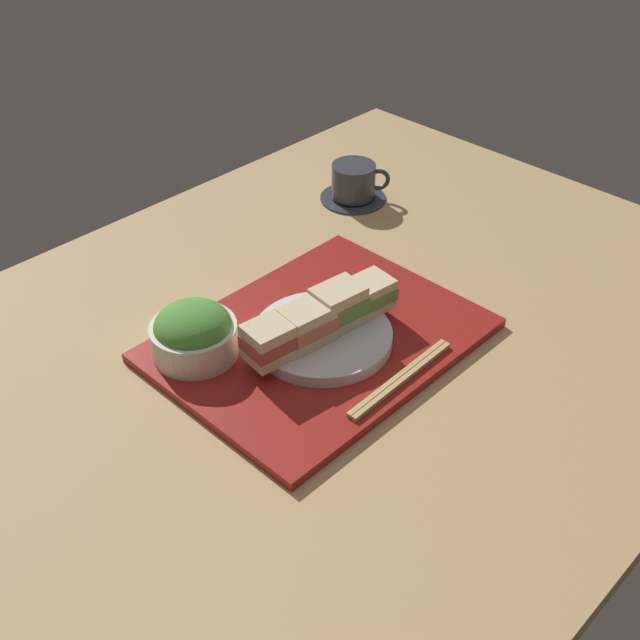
{
  "coord_description": "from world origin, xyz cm",
  "views": [
    {
      "loc": [
        -64.45,
        -62.76,
        73.07
      ],
      "look_at": [
        -0.6,
        -0.73,
        5.0
      ],
      "focal_mm": 45.26,
      "sensor_mm": 36.0,
      "label": 1
    }
  ],
  "objects_px": {
    "sandwich_plate": "(322,336)",
    "coffee_cup": "(354,183)",
    "chopsticks_pair": "(401,378)",
    "sandwich_inner_near": "(307,324)",
    "sandwich_nearmost": "(273,342)",
    "sandwich_farmost": "(368,295)",
    "sandwich_inner_far": "(338,306)",
    "salad_bowl": "(194,333)"
  },
  "relations": [
    {
      "from": "sandwich_nearmost",
      "to": "chopsticks_pair",
      "type": "relative_size",
      "value": 0.38
    },
    {
      "from": "salad_bowl",
      "to": "chopsticks_pair",
      "type": "relative_size",
      "value": 0.59
    },
    {
      "from": "sandwich_farmost",
      "to": "sandwich_inner_near",
      "type": "bearing_deg",
      "value": 175.05
    },
    {
      "from": "sandwich_nearmost",
      "to": "chopsticks_pair",
      "type": "xyz_separation_m",
      "value": [
        0.1,
        -0.14,
        -0.04
      ]
    },
    {
      "from": "sandwich_farmost",
      "to": "coffee_cup",
      "type": "distance_m",
      "value": 0.38
    },
    {
      "from": "sandwich_nearmost",
      "to": "sandwich_farmost",
      "type": "height_order",
      "value": "sandwich_nearmost"
    },
    {
      "from": "sandwich_inner_near",
      "to": "sandwich_farmost",
      "type": "bearing_deg",
      "value": -4.95
    },
    {
      "from": "sandwich_inner_far",
      "to": "sandwich_farmost",
      "type": "xyz_separation_m",
      "value": [
        0.06,
        -0.0,
        -0.01
      ]
    },
    {
      "from": "sandwich_inner_near",
      "to": "sandwich_farmost",
      "type": "height_order",
      "value": "sandwich_inner_near"
    },
    {
      "from": "sandwich_farmost",
      "to": "chopsticks_pair",
      "type": "distance_m",
      "value": 0.15
    },
    {
      "from": "sandwich_plate",
      "to": "sandwich_inner_far",
      "type": "height_order",
      "value": "sandwich_inner_far"
    },
    {
      "from": "sandwich_plate",
      "to": "chopsticks_pair",
      "type": "xyz_separation_m",
      "value": [
        0.01,
        -0.13,
        -0.01
      ]
    },
    {
      "from": "coffee_cup",
      "to": "sandwich_inner_far",
      "type": "bearing_deg",
      "value": -140.9
    },
    {
      "from": "sandwich_nearmost",
      "to": "sandwich_inner_far",
      "type": "relative_size",
      "value": 0.98
    },
    {
      "from": "salad_bowl",
      "to": "chopsticks_pair",
      "type": "xyz_separation_m",
      "value": [
        0.15,
        -0.24,
        -0.03
      ]
    },
    {
      "from": "sandwich_farmost",
      "to": "chopsticks_pair",
      "type": "xyz_separation_m",
      "value": [
        -0.07,
        -0.13,
        -0.04
      ]
    },
    {
      "from": "salad_bowl",
      "to": "sandwich_farmost",
      "type": "bearing_deg",
      "value": -27.1
    },
    {
      "from": "sandwich_nearmost",
      "to": "coffee_cup",
      "type": "bearing_deg",
      "value": 30.08
    },
    {
      "from": "sandwich_inner_far",
      "to": "salad_bowl",
      "type": "xyz_separation_m",
      "value": [
        -0.17,
        0.11,
        -0.01
      ]
    },
    {
      "from": "sandwich_inner_near",
      "to": "sandwich_inner_far",
      "type": "relative_size",
      "value": 0.98
    },
    {
      "from": "sandwich_plate",
      "to": "sandwich_nearmost",
      "type": "xyz_separation_m",
      "value": [
        -0.09,
        0.01,
        0.04
      ]
    },
    {
      "from": "coffee_cup",
      "to": "sandwich_inner_near",
      "type": "bearing_deg",
      "value": -145.84
    },
    {
      "from": "sandwich_plate",
      "to": "coffee_cup",
      "type": "height_order",
      "value": "coffee_cup"
    },
    {
      "from": "sandwich_inner_far",
      "to": "coffee_cup",
      "type": "xyz_separation_m",
      "value": [
        0.33,
        0.27,
        -0.03
      ]
    },
    {
      "from": "sandwich_inner_near",
      "to": "coffee_cup",
      "type": "bearing_deg",
      "value": 34.16
    },
    {
      "from": "chopsticks_pair",
      "to": "salad_bowl",
      "type": "bearing_deg",
      "value": 122.53
    },
    {
      "from": "sandwich_inner_far",
      "to": "chopsticks_pair",
      "type": "xyz_separation_m",
      "value": [
        -0.02,
        -0.13,
        -0.04
      ]
    },
    {
      "from": "salad_bowl",
      "to": "chopsticks_pair",
      "type": "bearing_deg",
      "value": -57.47
    },
    {
      "from": "sandwich_plate",
      "to": "sandwich_inner_near",
      "type": "distance_m",
      "value": 0.05
    },
    {
      "from": "sandwich_farmost",
      "to": "chopsticks_pair",
      "type": "height_order",
      "value": "sandwich_farmost"
    },
    {
      "from": "sandwich_plate",
      "to": "chopsticks_pair",
      "type": "height_order",
      "value": "sandwich_plate"
    },
    {
      "from": "sandwich_plate",
      "to": "sandwich_nearmost",
      "type": "bearing_deg",
      "value": 175.05
    },
    {
      "from": "chopsticks_pair",
      "to": "sandwich_farmost",
      "type": "bearing_deg",
      "value": 59.75
    },
    {
      "from": "sandwich_plate",
      "to": "sandwich_farmost",
      "type": "height_order",
      "value": "sandwich_farmost"
    },
    {
      "from": "sandwich_plate",
      "to": "sandwich_farmost",
      "type": "xyz_separation_m",
      "value": [
        0.09,
        -0.01,
        0.03
      ]
    },
    {
      "from": "sandwich_plate",
      "to": "sandwich_farmost",
      "type": "distance_m",
      "value": 0.09
    },
    {
      "from": "sandwich_nearmost",
      "to": "sandwich_farmost",
      "type": "relative_size",
      "value": 1.01
    },
    {
      "from": "sandwich_inner_near",
      "to": "sandwich_farmost",
      "type": "xyz_separation_m",
      "value": [
        0.11,
        -0.01,
        -0.0
      ]
    },
    {
      "from": "sandwich_inner_far",
      "to": "sandwich_farmost",
      "type": "bearing_deg",
      "value": -4.95
    },
    {
      "from": "sandwich_inner_near",
      "to": "chopsticks_pair",
      "type": "relative_size",
      "value": 0.38
    },
    {
      "from": "sandwich_nearmost",
      "to": "sandwich_farmost",
      "type": "distance_m",
      "value": 0.17
    },
    {
      "from": "sandwich_inner_near",
      "to": "sandwich_farmost",
      "type": "distance_m",
      "value": 0.12
    }
  ]
}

